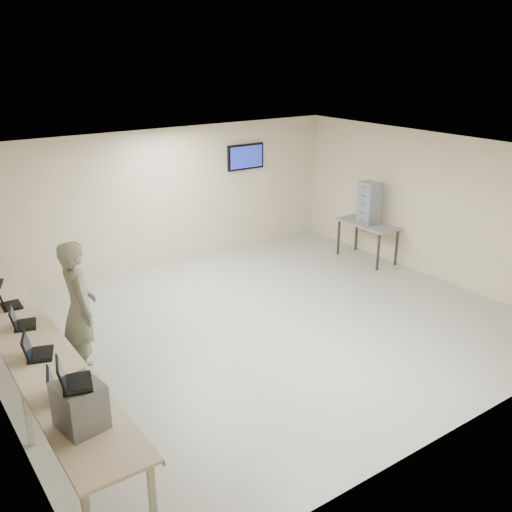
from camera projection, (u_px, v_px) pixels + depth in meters
room at (263, 242)px, 8.89m from camera, size 8.01×7.01×2.81m
workbench at (30, 342)px, 7.10m from camera, size 0.76×6.00×0.90m
equipment_box at (80, 406)px, 5.32m from camera, size 0.45×0.50×0.46m
laptop_on_box at (70, 379)px, 5.18m from camera, size 0.39×0.42×0.28m
laptop_0 at (60, 389)px, 5.85m from camera, size 0.41×0.45×0.30m
laptop_1 at (35, 351)px, 6.58m from camera, size 0.43×0.45×0.30m
laptop_2 at (20, 322)px, 7.29m from camera, size 0.38×0.42×0.28m
laptop_3 at (7, 303)px, 7.84m from camera, size 0.29×0.35×0.27m
soldier at (79, 309)px, 7.66m from camera, size 0.52×0.74×1.93m
side_table at (368, 226)px, 11.95m from camera, size 0.64×1.37×0.82m
storage_bins at (369, 203)px, 11.77m from camera, size 0.33×0.37×0.88m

